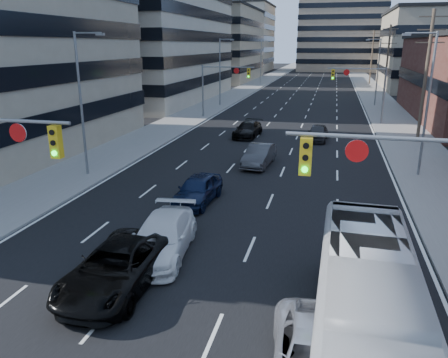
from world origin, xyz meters
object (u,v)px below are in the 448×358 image
Objects in this scene: black_pickup at (117,267)px; white_van at (162,237)px; sedan_blue at (198,189)px; transit_bus at (368,318)px.

black_pickup reaches higher than white_van.
black_pickup is at bearing -87.81° from sedan_blue.
black_pickup is 0.51× the size of transit_bus.
black_pickup is 8.96m from sedan_blue.
black_pickup is 1.27× the size of sedan_blue.
white_van is 0.48× the size of transit_bus.
black_pickup is 1.06× the size of white_van.
transit_bus is at bearing -50.80° from sedan_blue.
transit_bus is 13.72m from sedan_blue.
transit_bus is at bearing -39.57° from white_van.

